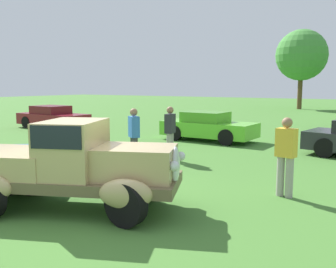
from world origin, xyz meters
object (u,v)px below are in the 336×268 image
(feature_pickup_truck, at_px, (70,164))
(spectator_near_truck, at_px, (134,135))
(spectator_between_cars, at_px, (170,131))
(spectator_by_row, at_px, (286,154))
(show_car_burgundy, at_px, (52,117))
(show_car_lime, at_px, (208,127))

(feature_pickup_truck, height_order, spectator_near_truck, feature_pickup_truck)
(spectator_between_cars, bearing_deg, spectator_by_row, -25.67)
(show_car_burgundy, distance_m, spectator_near_truck, 10.90)
(show_car_lime, xyz_separation_m, spectator_near_truck, (0.42, -5.66, 0.31))
(show_car_lime, bearing_deg, spectator_near_truck, -85.79)
(spectator_between_cars, bearing_deg, feature_pickup_truck, -80.46)
(spectator_near_truck, bearing_deg, show_car_burgundy, 151.48)
(feature_pickup_truck, distance_m, spectator_between_cars, 4.99)
(show_car_lime, xyz_separation_m, spectator_between_cars, (0.83, -4.35, 0.31))
(show_car_lime, relative_size, spectator_between_cars, 2.37)
(spectator_between_cars, xyz_separation_m, spectator_by_row, (4.08, -1.96, 0.00))
(show_car_lime, height_order, spectator_between_cars, spectator_between_cars)
(show_car_lime, relative_size, spectator_by_row, 2.37)
(spectator_near_truck, relative_size, spectator_between_cars, 1.00)
(feature_pickup_truck, height_order, spectator_by_row, feature_pickup_truck)
(show_car_lime, bearing_deg, spectator_by_row, -52.12)
(spectator_near_truck, distance_m, spectator_between_cars, 1.38)
(show_car_lime, xyz_separation_m, spectator_by_row, (4.91, -6.31, 0.31))
(feature_pickup_truck, xyz_separation_m, show_car_burgundy, (-10.81, 8.81, -0.26))
(feature_pickup_truck, distance_m, show_car_lime, 9.42)
(feature_pickup_truck, bearing_deg, show_car_lime, 100.11)
(show_car_burgundy, xyz_separation_m, spectator_near_truck, (9.57, -5.20, 0.31))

